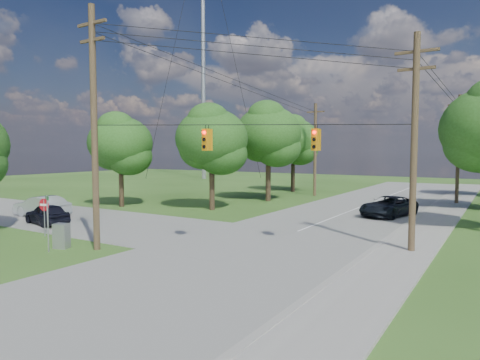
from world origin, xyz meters
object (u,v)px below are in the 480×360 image
Objects in this scene: car_cross_dark at (47,214)px; car_main_north at (389,206)px; pole_ne at (414,140)px; car_cross_silver at (42,206)px; pole_north_e at (458,148)px; control_cabinet at (62,236)px; do_not_enter_sign at (44,209)px; pole_sw at (94,125)px; pole_north_w at (315,149)px.

car_main_north is (18.50, 15.72, 0.04)m from car_cross_dark.
pole_ne is 25.88m from car_cross_silver.
car_main_north is (21.69, 14.01, -0.04)m from car_cross_silver.
pole_north_e is 35.74m from car_cross_silver.
car_cross_silver is (-25.30, -2.87, -4.65)m from pole_ne.
control_cabinet is at bearing -151.17° from pole_ne.
pole_north_e reaches higher than control_cabinet.
car_cross_silver is at bearing 139.46° from do_not_enter_sign.
pole_sw is at bearing -114.52° from pole_north_e.
pole_ne is 18.03m from control_cabinet.
car_cross_silver is at bearing -107.03° from car_cross_dark.
car_cross_dark is 1.85× the size of do_not_enter_sign.
pole_north_e is at bearing 90.00° from pole_ne.
pole_sw is at bearing -102.28° from car_main_north.
pole_north_w is 7.87× the size of control_cabinet.
car_main_north is 23.62m from do_not_enter_sign.
pole_north_e is 34.84m from car_cross_dark.
pole_north_w is at bearing 173.87° from car_cross_dark.
pole_ne is 1.05× the size of pole_north_w.
car_cross_dark is at bearing -124.11° from car_main_north.
car_cross_dark is 3.62m from car_cross_silver.
car_main_north is (-3.61, -10.85, -4.36)m from pole_north_e.
car_cross_silver is (-11.40, -24.87, -4.32)m from pole_north_w.
car_main_north is (10.29, -10.85, -4.36)m from pole_north_w.
pole_ne reaches higher than do_not_enter_sign.
car_cross_silver is at bearing 133.24° from control_cabinet.
car_cross_silver is (-11.80, 4.73, -5.41)m from pole_sw.
car_cross_dark is 0.86× the size of car_cross_silver.
do_not_enter_sign is (-15.09, -18.15, 0.85)m from car_main_north.
pole_north_e is at bearing 151.27° from car_cross_dark.
pole_ne is at bearing 12.07° from do_not_enter_sign.
pole_ne is 2.57× the size of car_cross_dark.
pole_sw reaches higher than do_not_enter_sign.
pole_north_e is 4.54× the size of do_not_enter_sign.
car_cross_silver is (-3.19, 1.70, 0.09)m from car_cross_dark.
pole_ne is 12.62m from car_main_north.
pole_sw is 1.14× the size of pole_ne.
pole_sw is at bearing 66.26° from car_cross_silver.
car_cross_dark is at bearing 160.61° from pole_sw.
pole_north_e is at bearing 0.00° from pole_north_w.
car_cross_silver is 0.89× the size of car_main_north.
pole_ne is at bearing -56.52° from car_main_north.
car_cross_silver is (-25.30, -24.87, -4.32)m from pole_north_e.
do_not_enter_sign reaches higher than control_cabinet.
pole_sw is 5.45× the size of do_not_enter_sign.
control_cabinet is at bearing 59.45° from car_cross_silver.
control_cabinet is 0.58× the size of do_not_enter_sign.
car_cross_dark is at bearing -107.16° from pole_north_w.
car_main_north is at bearing 141.39° from car_cross_dark.
pole_north_e is at bearing 65.48° from pole_sw.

